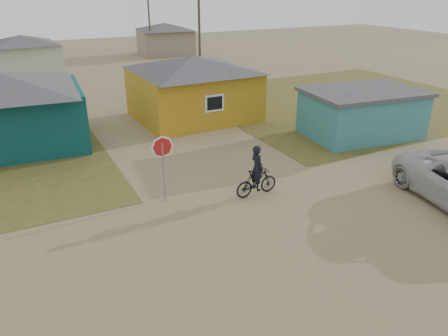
# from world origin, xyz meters

# --- Properties ---
(ground) EXTENTS (120.00, 120.00, 0.00)m
(ground) POSITION_xyz_m (0.00, 0.00, 0.00)
(ground) COLOR #8A7850
(grass_ne) EXTENTS (20.00, 18.00, 0.00)m
(grass_ne) POSITION_xyz_m (14.00, 13.00, 0.01)
(grass_ne) COLOR brown
(grass_ne) RESTS_ON ground
(house_teal) EXTENTS (8.93, 7.08, 4.00)m
(house_teal) POSITION_xyz_m (-8.50, 13.50, 2.05)
(house_teal) COLOR #0A3738
(house_teal) RESTS_ON ground
(house_yellow) EXTENTS (7.72, 6.76, 3.90)m
(house_yellow) POSITION_xyz_m (2.50, 14.00, 2.00)
(house_yellow) COLOR #B8891C
(house_yellow) RESTS_ON ground
(shed_turquoise) EXTENTS (6.71, 4.93, 2.60)m
(shed_turquoise) POSITION_xyz_m (9.50, 6.50, 1.31)
(shed_turquoise) COLOR teal
(shed_turquoise) RESTS_ON ground
(house_pale_west) EXTENTS (7.04, 6.15, 3.60)m
(house_pale_west) POSITION_xyz_m (-6.00, 34.00, 1.86)
(house_pale_west) COLOR #B0BBA0
(house_pale_west) RESTS_ON ground
(house_beige_east) EXTENTS (6.95, 6.05, 3.60)m
(house_beige_east) POSITION_xyz_m (10.00, 40.00, 1.86)
(house_beige_east) COLOR gray
(house_beige_east) RESTS_ON ground
(utility_pole_near) EXTENTS (1.40, 0.20, 8.00)m
(utility_pole_near) POSITION_xyz_m (6.50, 22.00, 4.14)
(utility_pole_near) COLOR #483B2B
(utility_pole_near) RESTS_ON ground
(utility_pole_far) EXTENTS (1.40, 0.20, 8.00)m
(utility_pole_far) POSITION_xyz_m (7.50, 38.00, 4.14)
(utility_pole_far) COLOR #483B2B
(utility_pole_far) RESTS_ON ground
(stop_sign) EXTENTS (0.84, 0.38, 2.73)m
(stop_sign) POSITION_xyz_m (-3.14, 3.82, 1.99)
(stop_sign) COLOR gray
(stop_sign) RESTS_ON ground
(cyclist) EXTENTS (1.93, 0.70, 2.16)m
(cyclist) POSITION_xyz_m (0.37, 2.61, 0.79)
(cyclist) COLOR black
(cyclist) RESTS_ON ground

